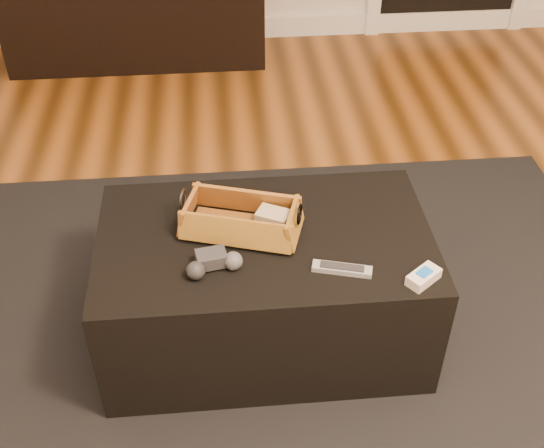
{
  "coord_description": "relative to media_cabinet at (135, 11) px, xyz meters",
  "views": [
    {
      "loc": [
        -0.12,
        -1.2,
        1.74
      ],
      "look_at": [
        0.02,
        0.32,
        0.49
      ],
      "focal_mm": 45.0,
      "sensor_mm": 36.0,
      "label": 1
    }
  ],
  "objects": [
    {
      "name": "cream_gadget",
      "position": [
        0.96,
        -2.4,
        0.17
      ],
      "size": [
        0.11,
        0.1,
        0.04
      ],
      "color": "beige",
      "rests_on": "ottoman"
    },
    {
      "name": "wicker_basket",
      "position": [
        0.47,
        -2.14,
        0.2
      ],
      "size": [
        0.39,
        0.28,
        0.12
      ],
      "color": "brown",
      "rests_on": "ottoman"
    },
    {
      "name": "floor",
      "position": [
        0.54,
        -2.51,
        -0.28
      ],
      "size": [
        5.0,
        5.5,
        0.01
      ],
      "primitive_type": "cube",
      "color": "brown",
      "rests_on": "ground"
    },
    {
      "name": "media_cabinet",
      "position": [
        0.0,
        0.0,
        0.0
      ],
      "size": [
        1.4,
        0.45,
        0.55
      ],
      "primitive_type": "cube",
      "color": "black",
      "rests_on": "floor"
    },
    {
      "name": "area_rug",
      "position": [
        0.54,
        -2.22,
        -0.27
      ],
      "size": [
        2.6,
        2.0,
        0.01
      ],
      "primitive_type": "cube",
      "color": "black",
      "rests_on": "floor"
    },
    {
      "name": "ottoman",
      "position": [
        0.54,
        -2.17,
        -0.05
      ],
      "size": [
        1.0,
        0.6,
        0.42
      ],
      "primitive_type": "cube",
      "color": "black",
      "rests_on": "area_rug"
    },
    {
      "name": "baseboard",
      "position": [
        0.54,
        0.22,
        -0.21
      ],
      "size": [
        5.0,
        0.04,
        0.12
      ],
      "primitive_type": "cube",
      "color": "white",
      "rests_on": "floor"
    },
    {
      "name": "game_controller",
      "position": [
        0.39,
        -2.3,
        0.18
      ],
      "size": [
        0.17,
        0.11,
        0.05
      ],
      "color": "#2A292C",
      "rests_on": "ottoman"
    },
    {
      "name": "tv_remote",
      "position": [
        0.45,
        -2.14,
        0.18
      ],
      "size": [
        0.19,
        0.08,
        0.02
      ],
      "primitive_type": "cube",
      "rotation": [
        0.0,
        0.0,
        -0.2
      ],
      "color": "black",
      "rests_on": "wicker_basket"
    },
    {
      "name": "silver_remote",
      "position": [
        0.74,
        -2.34,
        0.17
      ],
      "size": [
        0.17,
        0.08,
        0.02
      ],
      "color": "#999BA1",
      "rests_on": "ottoman"
    },
    {
      "name": "cloth_bundle",
      "position": [
        0.57,
        -2.14,
        0.2
      ],
      "size": [
        0.12,
        0.1,
        0.05
      ],
      "primitive_type": "cube",
      "rotation": [
        0.0,
        0.0,
        -0.48
      ],
      "color": "#C6B489",
      "rests_on": "wicker_basket"
    }
  ]
}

